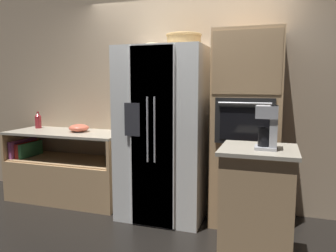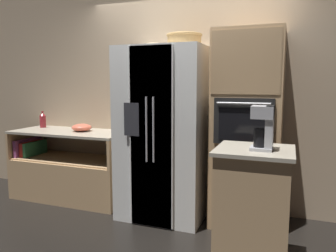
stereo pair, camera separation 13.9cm
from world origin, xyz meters
name	(u,v)px [view 1 (the left image)]	position (x,y,z in m)	size (l,w,h in m)	color
ground_plane	(174,217)	(0.00, 0.00, 0.00)	(20.00, 20.00, 0.00)	black
wall_back	(187,91)	(0.00, 0.50, 1.40)	(12.00, 0.06, 2.80)	tan
counter_left	(68,175)	(-1.48, 0.14, 0.32)	(1.52, 0.66, 0.89)	tan
refrigerator	(165,133)	(-0.14, 0.07, 0.94)	(0.93, 0.83, 1.89)	white
wall_oven	(247,129)	(0.75, 0.15, 1.02)	(0.69, 0.70, 2.03)	tan
island_counter	(257,208)	(0.92, -0.73, 0.50)	(0.60, 0.57, 0.99)	tan
wicker_basket	(184,40)	(0.05, 0.17, 1.96)	(0.39, 0.39, 0.15)	tan
fruit_bowl	(153,46)	(-0.31, 0.16, 1.92)	(0.24, 0.24, 0.06)	beige
bottle_tall	(38,120)	(-2.04, 0.29, 0.99)	(0.08, 0.08, 0.23)	maroon
mixing_bowl	(79,128)	(-1.32, 0.17, 0.94)	(0.25, 0.25, 0.10)	#DB664C
coffee_maker	(269,126)	(0.99, -0.77, 1.18)	(0.16, 0.16, 0.34)	#B2B2B7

